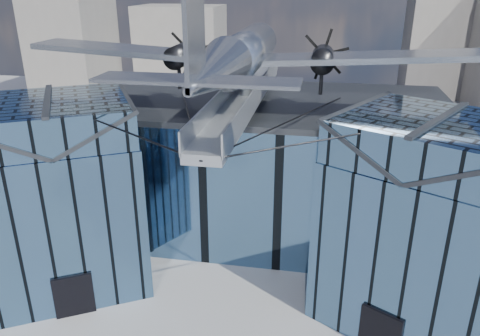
# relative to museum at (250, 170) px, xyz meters

# --- Properties ---
(ground_plane) EXTENTS (120.00, 120.00, 0.00)m
(ground_plane) POSITION_rel_museum_xyz_m (-0.00, -5.82, -5.54)
(ground_plane) COLOR gray
(museum) EXTENTS (32.88, 24.50, 17.60)m
(museum) POSITION_rel_museum_xyz_m (0.00, 0.00, 0.00)
(museum) COLOR #45698D
(museum) RESTS_ON ground
(bg_towers) EXTENTS (77.00, 24.50, 26.00)m
(bg_towers) POSITION_rel_museum_xyz_m (1.45, 44.67, 4.47)
(bg_towers) COLOR gray
(bg_towers) RESTS_ON ground
(tree_plaza_w) EXTENTS (4.70, 4.70, 5.56)m
(tree_plaza_w) POSITION_rel_museum_xyz_m (-16.46, -3.43, -1.78)
(tree_plaza_w) COLOR #382416
(tree_plaza_w) RESTS_ON ground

